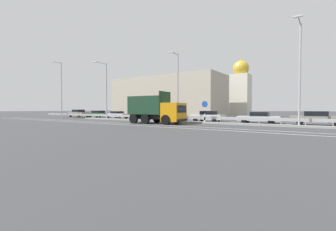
# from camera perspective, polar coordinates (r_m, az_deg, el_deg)

# --- Properties ---
(ground_plane) EXTENTS (320.00, 320.00, 0.00)m
(ground_plane) POSITION_cam_1_polar(r_m,az_deg,el_deg) (25.76, -0.35, -2.02)
(ground_plane) COLOR #424244
(lane_strip_0) EXTENTS (64.85, 0.16, 0.01)m
(lane_strip_0) POSITION_cam_1_polar(r_m,az_deg,el_deg) (24.18, -5.62, -2.27)
(lane_strip_0) COLOR silver
(lane_strip_0) RESTS_ON ground_plane
(lane_strip_1) EXTENTS (64.85, 0.16, 0.01)m
(lane_strip_1) POSITION_cam_1_polar(r_m,az_deg,el_deg) (22.82, -8.54, -2.51)
(lane_strip_1) COLOR silver
(lane_strip_1) RESTS_ON ground_plane
(median_island) EXTENTS (35.67, 1.10, 0.18)m
(median_island) POSITION_cam_1_polar(r_m,az_deg,el_deg) (27.82, 2.53, -1.56)
(median_island) COLOR gray
(median_island) RESTS_ON ground_plane
(median_guardrail) EXTENTS (64.85, 0.09, 0.78)m
(median_guardrail) POSITION_cam_1_polar(r_m,az_deg,el_deg) (28.58, 3.50, -0.51)
(median_guardrail) COLOR #9EA0A5
(median_guardrail) RESTS_ON ground_plane
(dump_truck) EXTENTS (6.72, 3.29, 3.60)m
(dump_truck) POSITION_cam_1_polar(r_m,az_deg,el_deg) (25.13, -1.53, 0.73)
(dump_truck) COLOR orange
(dump_truck) RESTS_ON ground_plane
(median_road_sign) EXTENTS (0.80, 0.16, 2.61)m
(median_road_sign) POSITION_cam_1_polar(r_m,az_deg,el_deg) (26.05, 9.32, 1.09)
(median_road_sign) COLOR white
(median_road_sign) RESTS_ON ground_plane
(street_lamp_0) EXTENTS (0.71, 1.82, 10.44)m
(street_lamp_0) POSITION_cam_1_polar(r_m,az_deg,el_deg) (47.08, -25.55, 6.40)
(street_lamp_0) COLOR #ADADB2
(street_lamp_0) RESTS_ON ground_plane
(street_lamp_1) EXTENTS (0.71, 2.53, 8.74)m
(street_lamp_1) POSITION_cam_1_polar(r_m,az_deg,el_deg) (36.19, -15.59, 6.74)
(street_lamp_1) COLOR #ADADB2
(street_lamp_1) RESTS_ON ground_plane
(street_lamp_2) EXTENTS (0.71, 1.98, 8.46)m
(street_lamp_2) POSITION_cam_1_polar(r_m,az_deg,el_deg) (27.71, 2.35, 7.93)
(street_lamp_2) COLOR #ADADB2
(street_lamp_2) RESTS_ON ground_plane
(street_lamp_3) EXTENTS (0.70, 2.73, 9.34)m
(street_lamp_3) POSITION_cam_1_polar(r_m,az_deg,el_deg) (23.59, 30.44, 10.12)
(street_lamp_3) COLOR #ADADB2
(street_lamp_3) RESTS_ON ground_plane
(parked_car_0) EXTENTS (4.56, 1.96, 1.53)m
(parked_car_0) POSITION_cam_1_polar(r_m,az_deg,el_deg) (48.20, -21.73, 0.51)
(parked_car_0) COLOR gray
(parked_car_0) RESTS_ON ground_plane
(parked_car_1) EXTENTS (4.69, 2.07, 1.35)m
(parked_car_1) POSITION_cam_1_polar(r_m,az_deg,el_deg) (43.37, -17.21, 0.34)
(parked_car_1) COLOR #335B33
(parked_car_1) RESTS_ON ground_plane
(parked_car_2) EXTENTS (4.05, 1.79, 1.27)m
(parked_car_2) POSITION_cam_1_polar(r_m,az_deg,el_deg) (39.19, -12.71, 0.19)
(parked_car_2) COLOR silver
(parked_car_2) RESTS_ON ground_plane
(parked_car_3) EXTENTS (4.88, 2.14, 1.39)m
(parked_car_3) POSITION_cam_1_polar(r_m,az_deg,el_deg) (35.97, -6.38, 0.19)
(parked_car_3) COLOR maroon
(parked_car_3) RESTS_ON ground_plane
(parked_car_4) EXTENTS (4.70, 2.27, 1.44)m
(parked_car_4) POSITION_cam_1_polar(r_m,az_deg,el_deg) (32.28, 0.34, 0.05)
(parked_car_4) COLOR gray
(parked_car_4) RESTS_ON ground_plane
(parked_car_5) EXTENTS (4.16, 2.01, 1.40)m
(parked_car_5) POSITION_cam_1_polar(r_m,az_deg,el_deg) (29.50, 10.07, -0.18)
(parked_car_5) COLOR silver
(parked_car_5) RESTS_ON ground_plane
(parked_car_6) EXTENTS (4.69, 2.21, 1.32)m
(parked_car_6) POSITION_cam_1_polar(r_m,az_deg,el_deg) (28.07, 22.07, -0.46)
(parked_car_6) COLOR silver
(parked_car_6) RESTS_ON ground_plane
(parked_car_7) EXTENTS (4.90, 2.08, 1.44)m
(parked_car_7) POSITION_cam_1_polar(r_m,az_deg,el_deg) (27.17, 33.67, -0.57)
(parked_car_7) COLOR gray
(parked_car_7) RESTS_ON ground_plane
(background_building_0) EXTENTS (22.88, 8.64, 7.97)m
(background_building_0) POSITION_cam_1_polar(r_m,az_deg,el_deg) (45.58, -0.36, 4.61)
(background_building_0) COLOR #B7AD99
(background_building_0) RESTS_ON ground_plane
(church_tower) EXTENTS (3.60, 3.60, 12.52)m
(church_tower) POSITION_cam_1_polar(r_m,az_deg,el_deg) (49.13, 17.99, 6.30)
(church_tower) COLOR silver
(church_tower) RESTS_ON ground_plane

